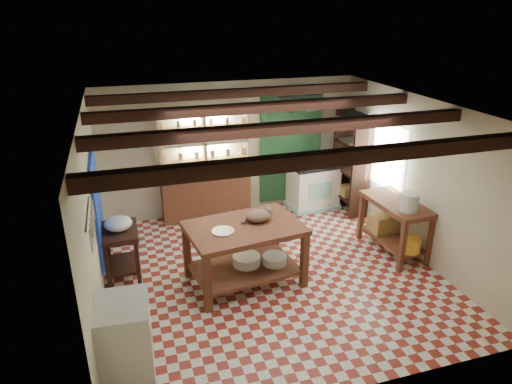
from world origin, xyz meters
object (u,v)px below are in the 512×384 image
object	(u,v)px
white_cabinet	(125,343)
right_counter	(394,227)
prep_table	(122,253)
cat	(259,216)
stove	(313,186)
work_table	(245,254)

from	to	relation	value
white_cabinet	right_counter	distance (m)	4.70
prep_table	cat	distance (m)	2.18
stove	white_cabinet	xyz separation A→B (m)	(-3.86, -3.77, 0.04)
cat	white_cabinet	bearing A→B (deg)	-158.91
white_cabinet	cat	world-z (taller)	cat
white_cabinet	cat	distance (m)	2.63
work_table	cat	world-z (taller)	cat
stove	prep_table	size ratio (longest dim) A/B	1.22
stove	white_cabinet	bearing A→B (deg)	-139.96
right_counter	cat	bearing A→B (deg)	177.97
prep_table	white_cabinet	bearing A→B (deg)	-90.24
stove	right_counter	world-z (taller)	stove
prep_table	white_cabinet	xyz separation A→B (m)	(-0.02, -2.23, 0.11)
stove	prep_table	xyz separation A→B (m)	(-3.84, -1.54, -0.08)
right_counter	stove	bearing A→B (deg)	101.17
prep_table	white_cabinet	distance (m)	2.24
work_table	prep_table	xyz separation A→B (m)	(-1.75, 0.71, -0.07)
right_counter	prep_table	bearing A→B (deg)	169.26
white_cabinet	cat	xyz separation A→B (m)	(2.01, 1.61, 0.51)
stove	white_cabinet	distance (m)	5.39
work_table	white_cabinet	distance (m)	2.34
white_cabinet	cat	size ratio (longest dim) A/B	2.61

